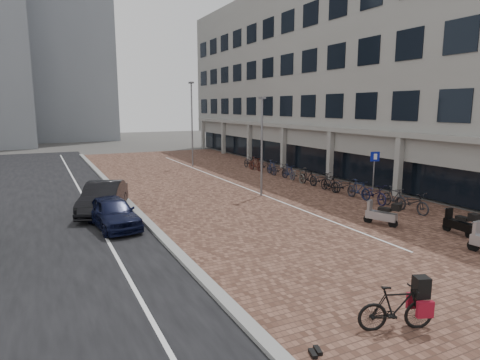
# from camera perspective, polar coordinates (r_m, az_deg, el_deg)

# --- Properties ---
(ground) EXTENTS (140.00, 140.00, 0.00)m
(ground) POSITION_cam_1_polar(r_m,az_deg,el_deg) (16.34, 9.37, -7.80)
(ground) COLOR #474442
(ground) RESTS_ON ground
(plaza_brick) EXTENTS (14.50, 42.00, 0.04)m
(plaza_brick) POSITION_cam_1_polar(r_m,az_deg,el_deg) (27.46, -1.75, -0.37)
(plaza_brick) COLOR brown
(plaza_brick) RESTS_ON ground
(street_asphalt) EXTENTS (8.00, 50.00, 0.03)m
(street_asphalt) POSITION_cam_1_polar(r_m,az_deg,el_deg) (25.12, -25.29, -2.34)
(street_asphalt) COLOR black
(street_asphalt) RESTS_ON ground
(curb) EXTENTS (0.35, 42.00, 0.14)m
(curb) POSITION_cam_1_polar(r_m,az_deg,el_deg) (25.42, -16.50, -1.49)
(curb) COLOR gray
(curb) RESTS_ON ground
(lane_line) EXTENTS (0.12, 44.00, 0.00)m
(lane_line) POSITION_cam_1_polar(r_m,az_deg,el_deg) (25.20, -20.75, -1.95)
(lane_line) COLOR white
(lane_line) RESTS_ON street_asphalt
(parking_line) EXTENTS (0.10, 30.00, 0.00)m
(parking_line) POSITION_cam_1_polar(r_m,az_deg,el_deg) (27.54, -1.37, -0.29)
(parking_line) COLOR white
(parking_line) RESTS_ON plaza_brick
(office_building) EXTENTS (8.40, 40.00, 15.00)m
(office_building) POSITION_cam_1_polar(r_m,az_deg,el_deg) (36.31, 11.95, 15.31)
(office_building) COLOR gray
(office_building) RESTS_ON ground
(car_navy) EXTENTS (2.02, 3.99, 1.30)m
(car_navy) POSITION_cam_1_polar(r_m,az_deg,el_deg) (18.04, -17.02, -4.26)
(car_navy) COLOR black
(car_navy) RESTS_ON ground
(car_dark) EXTENTS (3.01, 4.74, 1.47)m
(car_dark) POSITION_cam_1_polar(r_m,az_deg,el_deg) (20.53, -18.21, -2.37)
(car_dark) COLOR black
(car_dark) RESTS_ON ground
(hero_bike) EXTENTS (1.83, 1.08, 1.25)m
(hero_bike) POSITION_cam_1_polar(r_m,az_deg,el_deg) (10.30, 20.61, -16.00)
(hero_bike) COLOR black
(hero_bike) RESTS_ON ground
(shoes) EXTENTS (0.45, 0.41, 0.10)m
(shoes) POSITION_cam_1_polar(r_m,az_deg,el_deg) (9.23, 10.38, -22.33)
(shoes) COLOR black
(shoes) RESTS_ON ground
(scooter_front) EXTENTS (1.03, 1.58, 1.04)m
(scooter_front) POSITION_cam_1_polar(r_m,az_deg,el_deg) (18.55, 18.78, -4.38)
(scooter_front) COLOR gray
(scooter_front) RESTS_ON ground
(scooter_mid) EXTENTS (0.55, 1.50, 1.01)m
(scooter_mid) POSITION_cam_1_polar(r_m,az_deg,el_deg) (18.38, 27.83, -5.20)
(scooter_mid) COLOR black
(scooter_mid) RESTS_ON ground
(parking_sign) EXTENTS (0.52, 0.18, 2.53)m
(parking_sign) POSITION_cam_1_polar(r_m,az_deg,el_deg) (24.07, 17.91, 1.76)
(parking_sign) COLOR slate
(parking_sign) RESTS_ON ground
(lamp_near) EXTENTS (0.12, 0.12, 5.43)m
(lamp_near) POSITION_cam_1_polar(r_m,az_deg,el_deg) (23.01, 2.99, 4.40)
(lamp_near) COLOR gray
(lamp_near) RESTS_ON ground
(lamp_far) EXTENTS (0.12, 0.12, 6.88)m
(lamp_far) POSITION_cam_1_polar(r_m,az_deg,el_deg) (34.90, -6.59, 7.45)
(lamp_far) COLOR slate
(lamp_far) RESTS_ON ground
(bike_row) EXTENTS (1.16, 18.10, 1.05)m
(bike_row) POSITION_cam_1_polar(r_m,az_deg,el_deg) (27.01, 9.37, 0.42)
(bike_row) COLOR black
(bike_row) RESTS_ON ground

